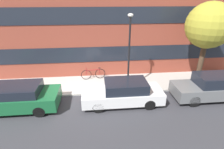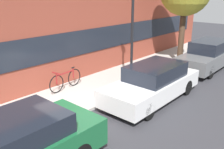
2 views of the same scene
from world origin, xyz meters
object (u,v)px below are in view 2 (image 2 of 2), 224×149
Objects in this scene: parked_car_white at (153,83)px; parked_car_grey at (208,55)px; bicycle at (66,79)px; lamp_post at (133,17)px.

parked_car_grey reaches higher than parked_car_white.
bicycle is at bearing -61.83° from parked_car_white.
bicycle is 3.72m from lamp_post.
lamp_post reaches higher than bicycle.
parked_car_grey is at bearing 149.92° from bicycle.
lamp_post is at bearing 136.64° from bicycle.
parked_car_white reaches higher than bicycle.
parked_car_grey is 2.62× the size of bicycle.
lamp_post is at bearing -16.81° from parked_car_grey.
parked_car_grey is 7.69m from bicycle.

